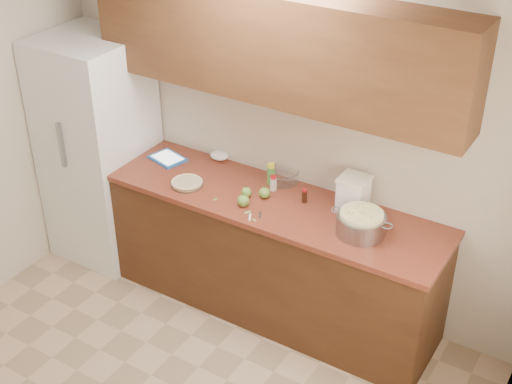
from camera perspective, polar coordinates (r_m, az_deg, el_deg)
The scene contains 20 objects.
room_shell at distance 3.69m, azimuth -11.60°, elevation -5.60°, with size 3.60×3.60×3.60m.
counter_run at distance 5.12m, azimuth 0.39°, elevation -4.74°, with size 2.64×0.68×0.92m.
upper_cabinets at distance 4.54m, azimuth 1.49°, elevation 11.65°, with size 2.60×0.34×0.70m, color brown.
fridge at distance 5.64m, azimuth -12.42°, elevation 3.33°, with size 0.70×0.70×1.80m, color white.
pie at distance 5.01m, azimuth -5.55°, elevation 0.72°, with size 0.23×0.23×0.04m.
colander at distance 4.51m, azimuth 8.40°, elevation -2.50°, with size 0.42×0.31×0.16m.
flour_canister at distance 4.72m, azimuth 7.80°, elevation -0.07°, with size 0.19×0.19×0.24m.
tablet at distance 5.36m, azimuth -7.09°, elevation 2.69°, with size 0.30×0.26×0.02m.
paring_knife at distance 4.64m, azimuth -0.36°, elevation -2.01°, with size 0.09×0.14×0.01m.
lemon_bottle at distance 4.99m, azimuth 1.21°, elevation 1.46°, with size 0.06×0.06×0.16m.
cinnamon_shaker at distance 4.92m, azimuth 1.40°, elevation 0.70°, with size 0.05×0.05×0.11m.
vanilla_bottle at distance 4.79m, azimuth 3.89°, elevation -0.30°, with size 0.04×0.04×0.10m.
mixing_bowl at distance 5.03m, azimuth 2.17°, elevation 1.36°, with size 0.23×0.23×0.09m.
paper_towel at distance 5.32m, azimuth -2.96°, elevation 2.93°, with size 0.14×0.12×0.06m, color white.
apple_left at distance 4.85m, azimuth -0.78°, elevation -0.01°, with size 0.07×0.07×0.09m.
apple_center at distance 4.84m, azimuth 0.68°, elevation -0.06°, with size 0.08×0.08×0.09m.
apple_front at distance 4.75m, azimuth -1.03°, elevation -0.69°, with size 0.08×0.08×0.09m.
peel_a at distance 4.84m, azimuth -3.30°, elevation -0.59°, with size 0.03×0.01×0.00m, color #7EB256.
peel_b at distance 4.62m, azimuth -0.14°, elevation -2.25°, with size 0.03×0.01×0.00m, color #7EB256.
peel_c at distance 4.70m, azimuth -0.67°, elevation -1.63°, with size 0.04×0.02×0.00m, color #7EB256.
Camera 1 is at (2.14, -2.07, 3.48)m, focal length 50.00 mm.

